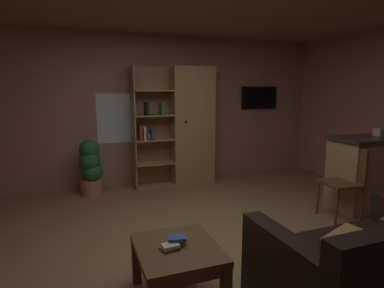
% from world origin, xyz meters
% --- Properties ---
extents(floor, '(6.44, 5.29, 0.02)m').
position_xyz_m(floor, '(0.00, 0.00, -0.01)').
color(floor, olive).
rests_on(floor, ground).
extents(wall_back, '(6.56, 0.06, 2.56)m').
position_xyz_m(wall_back, '(0.00, 2.68, 1.28)').
color(wall_back, '#AD7060').
rests_on(wall_back, ground).
extents(window_pane_back, '(0.74, 0.01, 0.82)m').
position_xyz_m(window_pane_back, '(-0.48, 2.64, 1.16)').
color(window_pane_back, white).
extents(bookshelf_cabinet, '(1.39, 0.41, 2.02)m').
position_xyz_m(bookshelf_cabinet, '(0.63, 2.40, 1.00)').
color(bookshelf_cabinet, '#A87F51').
rests_on(bookshelf_cabinet, ground).
extents(kitchen_bar_counter, '(1.47, 0.58, 1.00)m').
position_xyz_m(kitchen_bar_counter, '(2.77, 0.39, 0.50)').
color(kitchen_bar_counter, '#A87F51').
rests_on(kitchen_bar_counter, ground).
extents(tissue_box, '(0.12, 0.12, 0.11)m').
position_xyz_m(tissue_box, '(2.76, 0.42, 1.06)').
color(tissue_box, '#BFB299').
rests_on(tissue_box, kitchen_bar_counter).
extents(leather_couch, '(1.54, 0.98, 0.84)m').
position_xyz_m(leather_couch, '(0.80, -1.18, 0.29)').
color(leather_couch, black).
rests_on(leather_couch, ground).
extents(coffee_table, '(0.62, 0.69, 0.43)m').
position_xyz_m(coffee_table, '(-0.47, -0.56, 0.34)').
color(coffee_table, brown).
rests_on(coffee_table, ground).
extents(table_book_0, '(0.13, 0.13, 0.02)m').
position_xyz_m(table_book_0, '(-0.55, -0.59, 0.44)').
color(table_book_0, brown).
rests_on(table_book_0, coffee_table).
extents(table_book_1, '(0.13, 0.09, 0.02)m').
position_xyz_m(table_book_1, '(-0.53, -0.59, 0.46)').
color(table_book_1, beige).
rests_on(table_book_1, coffee_table).
extents(table_book_2, '(0.16, 0.14, 0.03)m').
position_xyz_m(table_book_2, '(-0.46, -0.53, 0.49)').
color(table_book_2, '#2D4C8C').
rests_on(table_book_2, coffee_table).
extents(dining_chair, '(0.46, 0.46, 0.92)m').
position_xyz_m(dining_chair, '(2.01, 0.22, 0.53)').
color(dining_chair, brown).
rests_on(dining_chair, ground).
extents(potted_floor_plant, '(0.35, 0.34, 0.88)m').
position_xyz_m(potted_floor_plant, '(-0.99, 2.26, 0.45)').
color(potted_floor_plant, '#B77051').
rests_on(potted_floor_plant, ground).
extents(wall_mounted_tv, '(0.75, 0.06, 0.42)m').
position_xyz_m(wall_mounted_tv, '(2.19, 2.61, 1.48)').
color(wall_mounted_tv, black).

